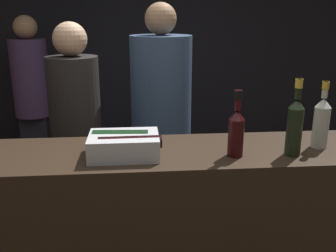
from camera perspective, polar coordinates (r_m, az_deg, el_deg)
The scene contains 9 objects.
wall_back_chalkboard at distance 4.03m, azimuth -2.80°, elevation 12.46°, with size 6.40×0.06×2.80m.
bar_counter at distance 2.11m, azimuth 0.06°, elevation -17.19°, with size 2.55×0.51×1.05m.
ice_bin_with_bottles at distance 1.80m, azimuth -6.70°, elevation -2.73°, with size 0.34×0.24×0.12m.
champagne_bottle at distance 1.86m, azimuth 18.76°, elevation 0.24°, with size 0.07×0.07×0.37m.
red_wine_bottle_black_foil at distance 1.79m, azimuth 10.36°, elevation -0.57°, with size 0.08×0.08×0.32m.
rose_wine_bottle at distance 2.02m, azimuth 22.33°, elevation 0.74°, with size 0.08×0.08×0.34m.
person_in_hoodie at distance 2.53m, azimuth -13.68°, elevation -1.47°, with size 0.33×0.33×1.66m.
person_blond_tee at distance 3.76m, azimuth -19.93°, elevation 4.21°, with size 0.34×0.34×1.69m.
person_grey_polo at distance 2.63m, azimuth -1.04°, elevation 0.89°, with size 0.42×0.42×1.77m.
Camera 1 is at (-0.15, -1.49, 1.70)m, focal length 40.00 mm.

